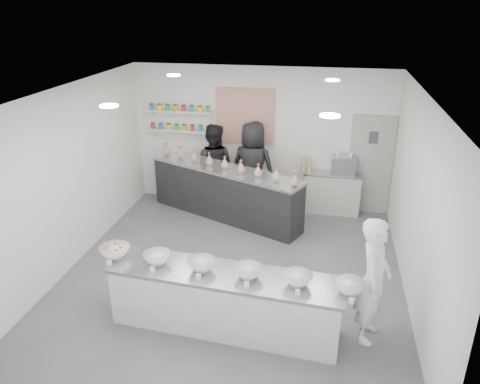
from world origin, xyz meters
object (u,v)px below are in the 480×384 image
(back_bar, at_px, (225,193))
(espresso_machine, at_px, (343,166))
(espresso_ledge, at_px, (331,193))
(woman_prep, at_px, (373,281))
(prep_counter, at_px, (225,301))
(staff_left, at_px, (213,166))
(staff_right, at_px, (253,168))

(back_bar, height_order, espresso_machine, espresso_machine)
(back_bar, distance_m, espresso_ledge, 2.25)
(back_bar, relative_size, espresso_machine, 7.05)
(woman_prep, bearing_deg, prep_counter, 107.89)
(back_bar, height_order, espresso_ledge, back_bar)
(espresso_machine, height_order, staff_left, staff_left)
(staff_left, relative_size, staff_right, 0.95)
(staff_right, bearing_deg, espresso_machine, -160.90)
(prep_counter, distance_m, espresso_ledge, 4.36)
(espresso_ledge, xyz_separation_m, staff_right, (-1.65, -0.23, 0.54))
(back_bar, height_order, staff_left, staff_left)
(prep_counter, relative_size, back_bar, 0.93)
(woman_prep, distance_m, staff_right, 4.32)
(prep_counter, height_order, woman_prep, woman_prep)
(back_bar, bearing_deg, espresso_ledge, 41.11)
(back_bar, distance_m, woman_prep, 4.27)
(woman_prep, relative_size, staff_right, 0.90)
(espresso_ledge, height_order, espresso_machine, espresso_machine)
(back_bar, relative_size, staff_right, 1.76)
(woman_prep, xyz_separation_m, staff_left, (-3.08, 3.76, 0.05))
(prep_counter, bearing_deg, woman_prep, 10.25)
(prep_counter, height_order, espresso_ledge, espresso_ledge)
(woman_prep, height_order, staff_right, staff_right)
(prep_counter, relative_size, staff_left, 1.73)
(espresso_ledge, height_order, staff_left, staff_left)
(back_bar, xyz_separation_m, espresso_machine, (2.35, 0.66, 0.54))
(back_bar, bearing_deg, espresso_machine, 39.76)
(espresso_ledge, bearing_deg, staff_left, -175.91)
(espresso_machine, height_order, staff_right, staff_right)
(woman_prep, height_order, staff_left, staff_left)
(staff_right, bearing_deg, staff_left, 8.32)
(prep_counter, height_order, staff_left, staff_left)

